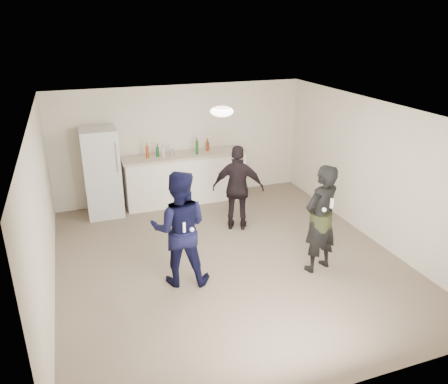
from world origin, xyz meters
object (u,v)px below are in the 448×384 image
object	(u,v)px
fridge	(102,173)
woman	(321,219)
shaker	(172,153)
man	(180,229)
counter	(186,179)
spectator	(238,188)

from	to	relation	value
fridge	woman	xyz separation A→B (m)	(3.01, -3.34, -0.02)
shaker	man	bearing A→B (deg)	-101.50
shaker	man	xyz separation A→B (m)	(-0.60, -2.95, -0.28)
fridge	counter	bearing A→B (deg)	2.30
shaker	spectator	size ratio (longest dim) A/B	0.10
man	fridge	bearing A→B (deg)	-56.22
shaker	woman	world-z (taller)	woman
fridge	woman	distance (m)	4.50
woman	spectator	size ratio (longest dim) A/B	1.07
man	spectator	distance (m)	2.05
fridge	shaker	bearing A→B (deg)	-0.05
man	woman	distance (m)	2.19
fridge	woman	bearing A→B (deg)	-48.03
fridge	man	distance (m)	3.07
shaker	man	distance (m)	3.03
woman	shaker	bearing A→B (deg)	-81.17
spectator	man	bearing A→B (deg)	68.31
counter	shaker	size ratio (longest dim) A/B	15.29
spectator	woman	bearing A→B (deg)	135.12
counter	woman	world-z (taller)	woman
fridge	shaker	distance (m)	1.48
counter	fridge	distance (m)	1.79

